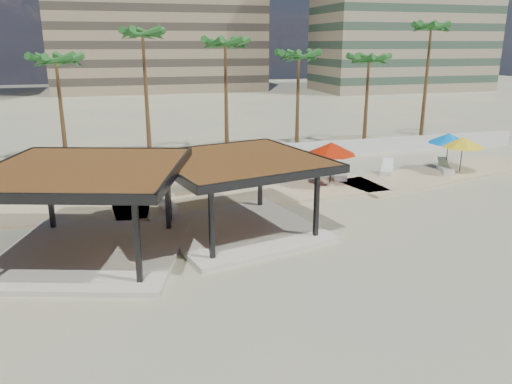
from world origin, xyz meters
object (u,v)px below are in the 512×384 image
at_px(pavilion_west, 87,203).
at_px(umbrella_c, 331,149).
at_px(pavilion_central, 239,188).
at_px(lounger_d, 445,169).
at_px(lounger_c, 337,174).
at_px(lounger_b, 387,170).
at_px(lounger_a, 168,205).

xyz_separation_m(pavilion_west, umbrella_c, (13.93, 6.54, 0.19)).
height_order(pavilion_central, lounger_d, pavilion_central).
distance_m(umbrella_c, lounger_c, 3.04).
relative_size(umbrella_c, lounger_d, 1.44).
relative_size(pavilion_central, lounger_d, 3.84).
height_order(umbrella_c, lounger_d, umbrella_c).
distance_m(lounger_b, lounger_c, 3.64).
bearing_deg(lounger_c, umbrella_c, 156.66).
distance_m(umbrella_c, lounger_a, 10.50).
bearing_deg(umbrella_c, lounger_b, 19.16).
height_order(lounger_a, lounger_b, lounger_b).
xyz_separation_m(lounger_a, lounger_c, (11.47, 3.41, 0.04)).
bearing_deg(lounger_c, lounger_b, -76.05).
relative_size(lounger_a, lounger_c, 0.79).
xyz_separation_m(umbrella_c, lounger_c, (1.33, 1.73, -2.11)).
bearing_deg(lounger_a, lounger_d, -92.00).
height_order(lounger_b, lounger_d, lounger_b).
relative_size(lounger_b, lounger_d, 1.02).
relative_size(pavilion_central, lounger_a, 4.32).
height_order(lounger_a, lounger_d, lounger_d).
distance_m(pavilion_west, lounger_a, 6.47).
relative_size(umbrella_c, lounger_a, 1.62).
xyz_separation_m(lounger_b, lounger_d, (4.08, -0.73, -0.01)).
distance_m(pavilion_west, umbrella_c, 15.39).
xyz_separation_m(pavilion_central, lounger_b, (12.17, 7.31, -1.77)).
xyz_separation_m(pavilion_central, umbrella_c, (7.21, 5.58, 0.36)).
distance_m(pavilion_west, lounger_c, 17.46).
bearing_deg(lounger_d, pavilion_central, 133.87).
bearing_deg(pavilion_west, pavilion_central, 25.80).
xyz_separation_m(umbrella_c, lounger_a, (-10.14, -1.68, -2.16)).
relative_size(pavilion_west, lounger_d, 4.34).
bearing_deg(pavilion_central, pavilion_west, 175.35).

